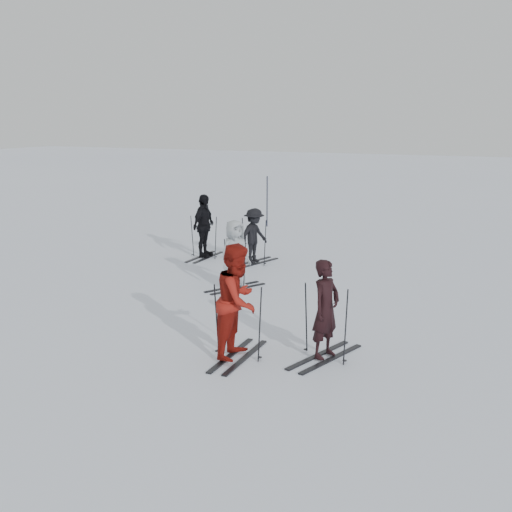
{
  "coord_description": "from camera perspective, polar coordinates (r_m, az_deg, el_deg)",
  "views": [
    {
      "loc": [
        6.0,
        -11.91,
        4.09
      ],
      "look_at": [
        0.0,
        1.0,
        1.0
      ],
      "focal_mm": 45.0,
      "sensor_mm": 36.0,
      "label": 1
    }
  ],
  "objects": [
    {
      "name": "skis_near_dark",
      "position": [
        11.11,
        6.2,
        -5.76
      ],
      "size": [
        2.03,
        1.44,
        1.34
      ],
      "primitive_type": null,
      "rotation": [
        0.0,
        0.0,
        1.29
      ],
      "color": "black",
      "rests_on": "ground"
    },
    {
      "name": "ground",
      "position": [
        13.94,
        -1.74,
        -4.81
      ],
      "size": [
        120.0,
        120.0,
        0.0
      ],
      "primitive_type": "plane",
      "color": "silver",
      "rests_on": "ground"
    },
    {
      "name": "skis_grey",
      "position": [
        15.52,
        -1.88,
        -0.71
      ],
      "size": [
        1.9,
        1.54,
        1.22
      ],
      "primitive_type": null,
      "rotation": [
        0.0,
        0.0,
        1.11
      ],
      "color": "black",
      "rests_on": "ground"
    },
    {
      "name": "skis_uphill_left",
      "position": [
        19.02,
        -4.66,
        1.77
      ],
      "size": [
        1.77,
        0.96,
        1.29
      ],
      "primitive_type": null,
      "rotation": [
        0.0,
        0.0,
        1.58
      ],
      "color": "black",
      "rests_on": "ground"
    },
    {
      "name": "piste_marker",
      "position": [
        24.37,
        0.99,
        4.87
      ],
      "size": [
        0.05,
        0.05,
        1.92
      ],
      "primitive_type": "cylinder",
      "rotation": [
        0.0,
        0.0,
        0.38
      ],
      "color": "black",
      "rests_on": "ground"
    },
    {
      "name": "skier_uphill_left",
      "position": [
        18.97,
        -4.67,
        2.61
      ],
      "size": [
        0.47,
        1.09,
        1.85
      ],
      "primitive_type": "imported",
      "rotation": [
        0.0,
        0.0,
        1.58
      ],
      "color": "black",
      "rests_on": "ground"
    },
    {
      "name": "skis_uphill_far",
      "position": [
        18.21,
        -0.17,
        1.4
      ],
      "size": [
        2.01,
        1.41,
        1.33
      ],
      "primitive_type": null,
      "rotation": [
        0.0,
        0.0,
        1.3
      ],
      "color": "black",
      "rests_on": "ground"
    },
    {
      "name": "skier_near_dark",
      "position": [
        11.05,
        6.22,
        -4.84
      ],
      "size": [
        0.56,
        0.71,
        1.71
      ],
      "primitive_type": "imported",
      "rotation": [
        0.0,
        0.0,
        1.29
      ],
      "color": "black",
      "rests_on": "ground"
    },
    {
      "name": "skier_uphill_far",
      "position": [
        18.18,
        -0.17,
        1.74
      ],
      "size": [
        0.82,
        1.12,
        1.55
      ],
      "primitive_type": "imported",
      "rotation": [
        0.0,
        0.0,
        1.3
      ],
      "color": "black",
      "rests_on": "ground"
    },
    {
      "name": "skis_red",
      "position": [
        11.09,
        -1.62,
        -5.75
      ],
      "size": [
        1.87,
        1.05,
        1.33
      ],
      "primitive_type": null,
      "rotation": [
        0.0,
        0.0,
        1.62
      ],
      "color": "black",
      "rests_on": "ground"
    },
    {
      "name": "skier_red",
      "position": [
        10.99,
        -1.63,
        -4.13
      ],
      "size": [
        0.79,
        1.0,
        1.98
      ],
      "primitive_type": "imported",
      "rotation": [
        0.0,
        0.0,
        1.62
      ],
      "color": "maroon",
      "rests_on": "ground"
    },
    {
      "name": "skier_grey",
      "position": [
        15.47,
        -1.89,
        0.08
      ],
      "size": [
        0.83,
        0.96,
        1.66
      ],
      "primitive_type": "imported",
      "rotation": [
        0.0,
        0.0,
        1.11
      ],
      "color": "#989EA1",
      "rests_on": "ground"
    }
  ]
}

